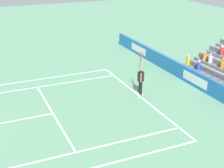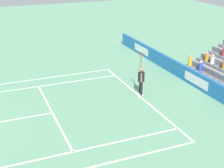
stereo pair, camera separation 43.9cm
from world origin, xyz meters
The scene contains 9 objects.
line_baseline centered at (0.00, -11.89, 0.00)m, with size 10.97×0.10×0.01m, color white.
line_service centered at (0.00, -6.40, 0.00)m, with size 8.23×0.10×0.01m, color white.
line_singles_sideline_left centered at (4.12, -5.95, 0.00)m, with size 0.10×11.89×0.01m, color white.
line_singles_sideline_right centered at (-4.12, -5.95, 0.00)m, with size 0.10×11.89×0.01m, color white.
line_doubles_sideline_left centered at (5.49, -5.95, 0.00)m, with size 0.10×11.89×0.01m, color white.
line_centre_mark centered at (0.00, -11.79, 0.00)m, with size 0.10×0.20×0.01m, color white.
sponsor_barrier centered at (0.00, -15.98, 0.52)m, with size 23.46×0.22×1.05m.
tennis_player centered at (0.35, -12.04, 0.99)m, with size 0.51×0.41×2.85m.
loose_tennis_ball centered at (1.13, -3.92, 0.03)m, with size 0.07×0.07×0.07m, color #D1E533.
Camera 1 is at (-16.07, -2.92, 8.31)m, focal length 52.52 mm.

